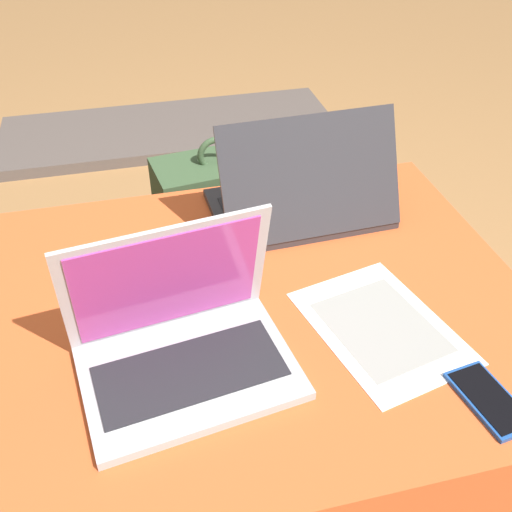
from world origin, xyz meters
name	(u,v)px	position (x,y,z in m)	size (l,w,h in m)	color
ground_plane	(260,442)	(0.00, 0.00, 0.00)	(14.00, 14.00, 0.00)	#9E7042
ottoman	(261,378)	(0.00, 0.00, 0.22)	(0.98, 0.82, 0.43)	maroon
laptop_near	(182,340)	(-0.16, -0.12, 0.48)	(0.36, 0.28, 0.24)	#B7B7BC
laptop_far	(302,198)	(0.15, 0.24, 0.48)	(0.38, 0.26, 0.24)	#333338
cell_phone	(489,400)	(0.28, -0.31, 0.44)	(0.09, 0.14, 0.01)	#1E4C9E
backpack	(217,229)	(0.02, 0.56, 0.20)	(0.33, 0.25, 0.49)	#385133
paper_sheet	(381,327)	(0.18, -0.12, 0.43)	(0.27, 0.34, 0.00)	white
fireplace_hearth	(170,130)	(0.00, 1.59, 0.02)	(1.40, 0.50, 0.04)	#564C47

